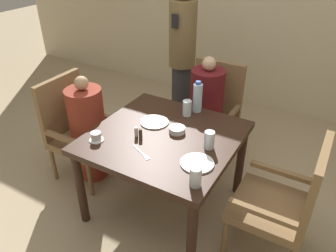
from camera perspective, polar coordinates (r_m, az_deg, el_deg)
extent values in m
plane|color=tan|center=(3.00, -0.53, -13.43)|extent=(16.00, 16.00, 0.00)
cube|color=#331E14|center=(2.55, -0.61, -1.99)|extent=(1.10, 1.09, 0.05)
cylinder|color=#331E14|center=(2.72, -14.99, -10.44)|extent=(0.07, 0.07, 0.69)
cylinder|color=#331E14|center=(2.30, 4.13, -18.97)|extent=(0.07, 0.07, 0.69)
cylinder|color=#331E14|center=(3.31, -3.66, -1.01)|extent=(0.07, 0.07, 0.69)
cylinder|color=#331E14|center=(2.97, 12.48, -6.04)|extent=(0.07, 0.07, 0.69)
cube|color=brown|center=(3.18, -14.22, -2.40)|extent=(0.52, 0.52, 0.07)
cube|color=brown|center=(3.18, -18.10, 3.48)|extent=(0.05, 0.52, 0.55)
cube|color=brown|center=(3.25, -11.76, 1.89)|extent=(0.47, 0.04, 0.04)
cube|color=brown|center=(2.96, -17.68, -2.09)|extent=(0.47, 0.04, 0.04)
cylinder|color=brown|center=(3.31, -8.16, -4.73)|extent=(0.04, 0.04, 0.36)
cylinder|color=brown|center=(3.04, -13.39, -9.06)|extent=(0.04, 0.04, 0.36)
cylinder|color=brown|center=(3.57, -14.03, -2.48)|extent=(0.04, 0.04, 0.36)
cylinder|color=brown|center=(3.32, -19.30, -6.23)|extent=(0.04, 0.04, 0.36)
cylinder|color=maroon|center=(3.24, -13.03, -5.35)|extent=(0.24, 0.24, 0.43)
cylinder|color=maroon|center=(3.00, -14.07, 1.82)|extent=(0.32, 0.32, 0.50)
sphere|color=tan|center=(2.86, -14.87, 7.24)|extent=(0.12, 0.12, 0.12)
cube|color=brown|center=(3.37, 6.86, 0.51)|extent=(0.52, 0.52, 0.07)
cube|color=brown|center=(3.43, 8.82, 6.73)|extent=(0.52, 0.05, 0.55)
cube|color=brown|center=(3.22, 10.91, 1.78)|extent=(0.04, 0.47, 0.04)
cube|color=brown|center=(3.38, 3.33, 3.80)|extent=(0.04, 0.47, 0.04)
cylinder|color=brown|center=(3.24, 8.67, -5.59)|extent=(0.04, 0.04, 0.36)
cylinder|color=brown|center=(3.39, 1.53, -3.34)|extent=(0.04, 0.04, 0.36)
cylinder|color=brown|center=(3.60, 11.45, -1.75)|extent=(0.04, 0.04, 0.36)
cylinder|color=brown|center=(3.74, 4.89, 0.13)|extent=(0.04, 0.04, 0.36)
cylinder|color=#5B1419|center=(3.42, 6.26, -2.53)|extent=(0.24, 0.24, 0.43)
cylinder|color=#5B1419|center=(3.17, 6.77, 4.91)|extent=(0.32, 0.32, 0.56)
sphere|color=tan|center=(3.04, 7.18, 10.73)|extent=(0.13, 0.13, 0.13)
cube|color=brown|center=(2.52, 17.25, -13.41)|extent=(0.52, 0.52, 0.07)
cube|color=brown|center=(2.31, 24.20, -9.52)|extent=(0.05, 0.52, 0.55)
cube|color=brown|center=(2.24, 16.26, -14.46)|extent=(0.47, 0.04, 0.04)
cube|color=brown|center=(2.60, 19.14, -7.60)|extent=(0.47, 0.04, 0.04)
cylinder|color=brown|center=(2.55, 9.86, -18.58)|extent=(0.04, 0.04, 0.36)
cylinder|color=brown|center=(2.86, 13.29, -12.23)|extent=(0.04, 0.04, 0.36)
cylinder|color=brown|center=(2.82, 22.37, -14.86)|extent=(0.04, 0.04, 0.36)
cylinder|color=#2D2D33|center=(3.84, 2.31, 4.92)|extent=(0.22, 0.22, 0.80)
cylinder|color=brown|center=(3.58, 2.57, 15.67)|extent=(0.29, 0.29, 0.68)
cube|color=black|center=(3.38, 1.19, 17.78)|extent=(0.07, 0.01, 0.14)
cylinder|color=white|center=(2.69, -2.37, 0.70)|extent=(0.23, 0.23, 0.01)
cylinder|color=white|center=(2.24, 5.10, -6.46)|extent=(0.23, 0.23, 0.01)
cylinder|color=white|center=(2.52, -12.32, -2.39)|extent=(0.11, 0.11, 0.01)
cylinder|color=white|center=(2.50, -12.41, -1.73)|extent=(0.08, 0.08, 0.06)
cylinder|color=white|center=(2.55, 1.57, -0.65)|extent=(0.13, 0.13, 0.04)
cylinder|color=silver|center=(2.82, 5.16, 4.89)|extent=(0.08, 0.08, 0.25)
cylinder|color=#3359B2|center=(2.76, 5.30, 7.50)|extent=(0.04, 0.04, 0.03)
cylinder|color=silver|center=(2.77, 3.34, 3.13)|extent=(0.08, 0.08, 0.14)
cylinder|color=silver|center=(2.03, 4.82, -8.81)|extent=(0.08, 0.08, 0.14)
cylinder|color=silver|center=(2.37, 7.20, -2.43)|extent=(0.08, 0.08, 0.14)
cylinder|color=white|center=(2.51, -5.56, -1.01)|extent=(0.03, 0.03, 0.08)
cylinder|color=#4C3D2D|center=(2.49, -4.81, -1.29)|extent=(0.03, 0.03, 0.07)
cube|color=silver|center=(2.35, -4.85, -4.44)|extent=(0.17, 0.09, 0.00)
cube|color=silver|center=(2.29, -3.69, -5.57)|extent=(0.04, 0.04, 0.00)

